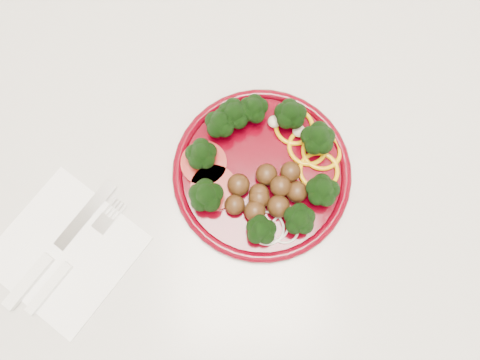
{
  "coord_description": "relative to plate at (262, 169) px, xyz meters",
  "views": [
    {
      "loc": [
        0.14,
        1.53,
        1.51
      ],
      "look_at": [
        0.15,
        1.67,
        0.92
      ],
      "focal_mm": 35.0,
      "sensor_mm": 36.0,
      "label": 1
    }
  ],
  "objects": [
    {
      "name": "plate",
      "position": [
        0.0,
        0.0,
        0.0
      ],
      "size": [
        0.24,
        0.24,
        0.06
      ],
      "rotation": [
        0.0,
        0.0,
        0.06
      ],
      "color": "#4D000B",
      "rests_on": "counter"
    },
    {
      "name": "napkin",
      "position": [
        -0.26,
        -0.08,
        -0.02
      ],
      "size": [
        0.23,
        0.23,
        0.0
      ],
      "primitive_type": "cube",
      "rotation": [
        0.0,
        0.0,
        0.85
      ],
      "color": "white",
      "rests_on": "counter"
    },
    {
      "name": "counter",
      "position": [
        -0.18,
        0.01,
        -0.47
      ],
      "size": [
        2.4,
        0.6,
        0.9
      ],
      "color": "beige",
      "rests_on": "ground"
    },
    {
      "name": "fork",
      "position": [
        -0.27,
        -0.11,
        -0.01
      ],
      "size": [
        0.13,
        0.14,
        0.01
      ],
      "rotation": [
        0.0,
        0.0,
        0.85
      ],
      "color": "white",
      "rests_on": "napkin"
    },
    {
      "name": "knife",
      "position": [
        -0.28,
        -0.09,
        -0.01
      ],
      "size": [
        0.14,
        0.16,
        0.01
      ],
      "rotation": [
        0.0,
        0.0,
        0.85
      ],
      "color": "silver",
      "rests_on": "napkin"
    }
  ]
}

